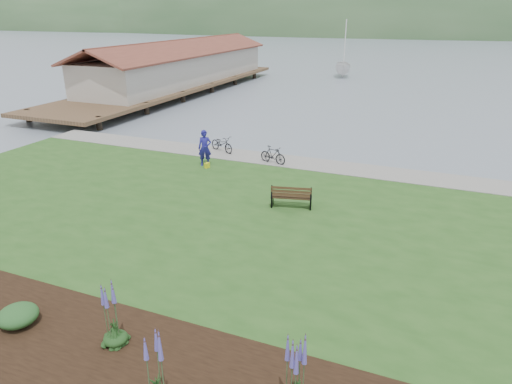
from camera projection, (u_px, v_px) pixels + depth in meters
ground at (253, 218)px, 19.41m from camera, size 600.00×600.00×0.00m
lawn at (233, 234)px, 17.61m from camera, size 34.00×20.00×0.40m
shoreline_path at (301, 163)px, 25.18m from camera, size 34.00×2.20×0.03m
far_hillside at (494, 36)px, 158.46m from camera, size 580.00×80.00×38.00m
pier_pavilion at (180, 66)px, 49.13m from camera, size 8.00×36.00×5.40m
park_bench at (291, 196)px, 19.29m from camera, size 1.81×1.06×1.06m
person at (205, 145)px, 24.38m from camera, size 0.99×0.86×2.29m
bicycle_a at (222, 144)px, 27.03m from camera, size 1.36×1.97×0.98m
bicycle_b at (273, 155)px, 24.95m from camera, size 0.85×1.68×0.97m
sailboat at (343, 77)px, 60.71m from camera, size 10.59×10.71×23.04m
pannier at (207, 165)px, 24.36m from camera, size 0.24×0.30×0.28m
echium_0 at (156, 375)px, 9.41m from camera, size 0.62×0.62×2.12m
echium_1 at (297, 373)px, 9.34m from camera, size 0.62×0.62×2.09m
echium_4 at (112, 315)px, 11.16m from camera, size 0.62×0.62×2.14m
shrub_0 at (18, 315)px, 12.10m from camera, size 1.05×1.05×0.52m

